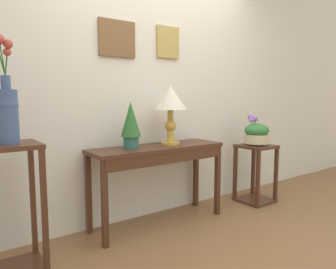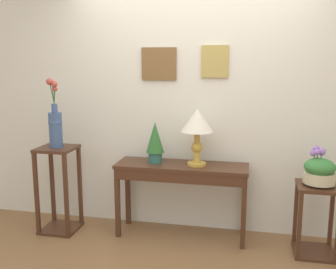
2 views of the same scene
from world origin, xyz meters
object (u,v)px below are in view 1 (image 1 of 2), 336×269
potted_plant_on_console (131,123)px  console_table (159,157)px  pedestal_stand_right (255,173)px  planter_bowl_wide_right (256,133)px  pedestal_stand_left (13,209)px  flower_vase_tall_left (7,107)px  table_lamp (170,102)px

potted_plant_on_console → console_table: bearing=-7.7°
pedestal_stand_right → planter_bowl_wide_right: 0.46m
console_table → pedestal_stand_left: pedestal_stand_left is taller
console_table → flower_vase_tall_left: bearing=-174.9°
console_table → potted_plant_on_console: 0.43m
flower_vase_tall_left → planter_bowl_wide_right: 2.54m
console_table → potted_plant_on_console: size_ratio=3.16×
console_table → table_lamp: 0.53m
potted_plant_on_console → pedestal_stand_right: potted_plant_on_console is taller
table_lamp → pedestal_stand_left: size_ratio=0.62×
potted_plant_on_console → planter_bowl_wide_right: potted_plant_on_console is taller
console_table → table_lamp: bearing=9.3°
pedestal_stand_left → pedestal_stand_right: (2.51, 0.01, -0.12)m
table_lamp → flower_vase_tall_left: 1.41m
pedestal_stand_left → table_lamp: bearing=5.5°
table_lamp → potted_plant_on_console: 0.46m
potted_plant_on_console → pedestal_stand_left: size_ratio=0.46×
console_table → pedestal_stand_left: size_ratio=1.46×
table_lamp → pedestal_stand_right: 1.38m
planter_bowl_wide_right → console_table: bearing=175.4°
console_table → pedestal_stand_right: console_table is taller
pedestal_stand_right → planter_bowl_wide_right: planter_bowl_wide_right is taller
console_table → pedestal_stand_right: bearing=-4.7°
console_table → table_lamp: (0.15, 0.02, 0.51)m
console_table → pedestal_stand_left: (-1.26, -0.11, -0.20)m
flower_vase_tall_left → planter_bowl_wide_right: (2.51, 0.01, -0.33)m
potted_plant_on_console → pedestal_stand_left: bearing=-171.4°
table_lamp → planter_bowl_wide_right: bearing=-6.4°
table_lamp → planter_bowl_wide_right: 1.17m
potted_plant_on_console → pedestal_stand_left: (-0.99, -0.15, -0.52)m
flower_vase_tall_left → potted_plant_on_console: bearing=8.6°
potted_plant_on_console → planter_bowl_wide_right: size_ratio=1.19×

